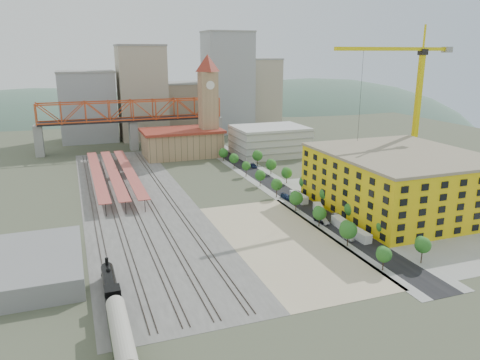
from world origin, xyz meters
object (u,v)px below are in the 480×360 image
object	(u,v)px
site_trailer_a	(358,234)
site_trailer_b	(342,224)
locomotive	(111,290)
car_0	(348,238)
tower_crane	(412,88)
site_trailer_d	(299,197)
coach	(122,339)
construction_building	(400,181)
site_trailer_c	(319,210)
clock_tower	(208,96)

from	to	relation	value
site_trailer_a	site_trailer_b	distance (m)	7.68
locomotive	site_trailer_a	distance (m)	66.90
site_trailer_a	car_0	xyz separation A→B (m)	(-3.00, -0.17, -0.62)
tower_crane	site_trailer_d	bearing A→B (deg)	-172.56
tower_crane	site_trailer_a	world-z (taller)	tower_crane
coach	site_trailer_d	world-z (taller)	coach
coach	site_trailer_a	xyz separation A→B (m)	(66.00, 30.33, -2.01)
construction_building	locomotive	size ratio (longest dim) A/B	2.14
site_trailer_b	locomotive	bearing A→B (deg)	-159.33
tower_crane	site_trailer_a	size ratio (longest dim) A/B	6.29
site_trailer_c	site_trailer_d	xyz separation A→B (m)	(0.00, 13.88, 0.05)
tower_crane	site_trailer_c	size ratio (longest dim) A/B	6.43
tower_crane	site_trailer_a	xyz separation A→B (m)	(-48.25, -41.57, -34.86)
coach	construction_building	bearing A→B (deg)	26.94
site_trailer_a	site_trailer_c	distance (m)	21.38
clock_tower	construction_building	bearing A→B (deg)	-71.22
tower_crane	car_0	xyz separation A→B (m)	(-51.25, -41.74, -35.49)
site_trailer_a	site_trailer_d	distance (m)	35.27
coach	tower_crane	xyz separation A→B (m)	(114.25, 71.90, 32.85)
site_trailer_c	site_trailer_b	bearing A→B (deg)	-70.28
locomotive	tower_crane	world-z (taller)	tower_crane
car_0	clock_tower	bearing A→B (deg)	85.02
site_trailer_c	site_trailer_d	size ratio (longest dim) A/B	0.96
clock_tower	site_trailer_b	distance (m)	112.41
tower_crane	site_trailer_d	xyz separation A→B (m)	(-48.25, -6.30, -34.84)
coach	site_trailer_c	size ratio (longest dim) A/B	2.16
car_0	site_trailer_d	bearing A→B (deg)	77.73
construction_building	coach	size ratio (longest dim) A/B	2.57
clock_tower	tower_crane	size ratio (longest dim) A/B	0.89
car_0	locomotive	bearing A→B (deg)	-177.78
coach	site_trailer_c	distance (m)	83.87
site_trailer_d	locomotive	bearing A→B (deg)	-145.25
car_0	tower_crane	bearing A→B (deg)	31.73
site_trailer_b	clock_tower	bearing A→B (deg)	99.17
locomotive	site_trailer_b	xyz separation A→B (m)	(66.00, 18.57, -0.90)
clock_tower	car_0	distance (m)	120.02
locomotive	car_0	world-z (taller)	locomotive
coach	clock_tower	bearing A→B (deg)	68.43
site_trailer_a	clock_tower	bearing A→B (deg)	90.42
coach	site_trailer_c	xyz separation A→B (m)	(66.00, 51.71, -2.04)
tower_crane	site_trailer_b	world-z (taller)	tower_crane
site_trailer_a	site_trailer_d	size ratio (longest dim) A/B	0.98
site_trailer_a	car_0	distance (m)	3.07
site_trailer_c	site_trailer_d	distance (m)	13.88
coach	tower_crane	world-z (taller)	tower_crane
construction_building	coach	xyz separation A→B (m)	(-92.00, -46.75, -6.12)
construction_building	site_trailer_a	xyz separation A→B (m)	(-26.00, -16.42, -8.14)
clock_tower	car_0	bearing A→B (deg)	-87.54
coach	tower_crane	size ratio (longest dim) A/B	0.34
locomotive	site_trailer_a	size ratio (longest dim) A/B	2.54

